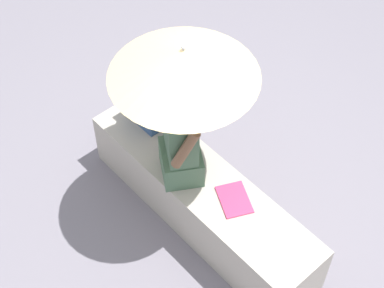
# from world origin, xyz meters

# --- Properties ---
(ground_plane) EXTENTS (14.00, 14.00, 0.00)m
(ground_plane) POSITION_xyz_m (0.00, 0.00, 0.00)
(ground_plane) COLOR slate
(stone_bench) EXTENTS (2.03, 0.49, 0.48)m
(stone_bench) POSITION_xyz_m (0.00, 0.00, 0.24)
(stone_bench) COLOR #A8A093
(stone_bench) RESTS_ON ground
(person_seated) EXTENTS (0.50, 0.42, 0.90)m
(person_seated) POSITION_xyz_m (-0.16, -0.06, 0.87)
(person_seated) COLOR #47664C
(person_seated) RESTS_ON stone_bench
(parasol) EXTENTS (0.97, 0.97, 1.12)m
(parasol) POSITION_xyz_m (-0.20, 0.01, 1.46)
(parasol) COLOR #B7B7BC
(parasol) RESTS_ON stone_bench
(handbag_black) EXTENTS (0.30, 0.22, 0.33)m
(handbag_black) POSITION_xyz_m (-0.71, 0.05, 0.64)
(handbag_black) COLOR #335184
(handbag_black) RESTS_ON stone_bench
(magazine) EXTENTS (0.34, 0.30, 0.01)m
(magazine) POSITION_xyz_m (0.28, 0.04, 0.49)
(magazine) COLOR #D83866
(magazine) RESTS_ON stone_bench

